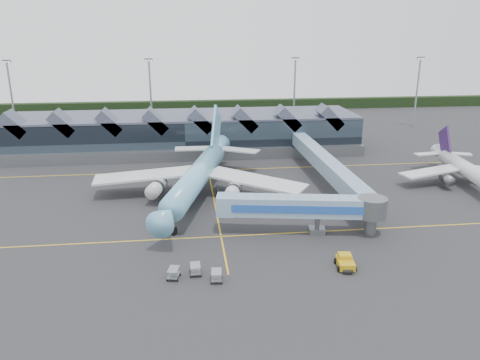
{
  "coord_description": "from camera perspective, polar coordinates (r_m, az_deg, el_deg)",
  "views": [
    {
      "loc": [
        -5.01,
        -74.51,
        30.92
      ],
      "look_at": [
        4.51,
        4.75,
        5.0
      ],
      "focal_mm": 35.0,
      "sensor_mm": 36.0,
      "label": 1
    }
  ],
  "objects": [
    {
      "name": "pushback_tug",
      "position": [
        65.88,
        12.71,
        -9.73
      ],
      "size": [
        2.84,
        4.1,
        1.72
      ],
      "rotation": [
        0.0,
        0.0,
        -0.12
      ],
      "color": "#BF9712",
      "rests_on": "ground"
    },
    {
      "name": "taxi_stripes",
      "position": [
        90.13,
        -3.25,
        -2.1
      ],
      "size": [
        120.0,
        60.0,
        0.01
      ],
      "color": "yellow",
      "rests_on": "ground"
    },
    {
      "name": "tree_line_far",
      "position": [
        186.83,
        -5.3,
        9.01
      ],
      "size": [
        260.0,
        4.0,
        4.0
      ],
      "primitive_type": "cube",
      "color": "black",
      "rests_on": "ground"
    },
    {
      "name": "baggage_carts",
      "position": [
        62.02,
        -5.49,
        -11.16
      ],
      "size": [
        7.14,
        4.14,
        1.42
      ],
      "rotation": [
        0.0,
        0.0,
        -0.07
      ],
      "color": "#94989C",
      "rests_on": "ground"
    },
    {
      "name": "terminal",
      "position": [
        124.62,
        -6.76,
        5.8
      ],
      "size": [
        90.0,
        22.25,
        12.52
      ],
      "color": "black",
      "rests_on": "ground"
    },
    {
      "name": "main_airliner",
      "position": [
        89.36,
        -5.02,
        0.74
      ],
      "size": [
        40.35,
        47.33,
        15.43
      ],
      "rotation": [
        0.0,
        0.0,
        -0.26
      ],
      "color": "#64A7CC",
      "rests_on": "ground"
    },
    {
      "name": "light_masts",
      "position": [
        140.97,
        3.9,
        10.43
      ],
      "size": [
        132.4,
        42.56,
        22.45
      ],
      "color": "gray",
      "rests_on": "ground"
    },
    {
      "name": "jet_bridge",
      "position": [
        73.81,
        8.64,
        -3.34
      ],
      "size": [
        26.37,
        7.97,
        6.2
      ],
      "rotation": [
        0.0,
        0.0,
        -0.17
      ],
      "color": "#739AC0",
      "rests_on": "ground"
    },
    {
      "name": "fuel_truck",
      "position": [
        87.04,
        -7.68,
        -1.86
      ],
      "size": [
        2.58,
        8.56,
        2.86
      ],
      "rotation": [
        0.0,
        0.0,
        0.01
      ],
      "color": "black",
      "rests_on": "ground"
    },
    {
      "name": "ground",
      "position": [
        80.83,
        -2.78,
        -4.53
      ],
      "size": [
        260.0,
        260.0,
        0.0
      ],
      "primitive_type": "plane",
      "color": "#2C2C2E",
      "rests_on": "ground"
    },
    {
      "name": "regional_jet",
      "position": [
        107.05,
        25.8,
        1.21
      ],
      "size": [
        27.81,
        30.48,
        10.46
      ],
      "rotation": [
        0.0,
        0.0,
        -0.11
      ],
      "color": "silver",
      "rests_on": "ground"
    }
  ]
}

